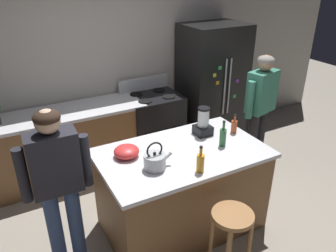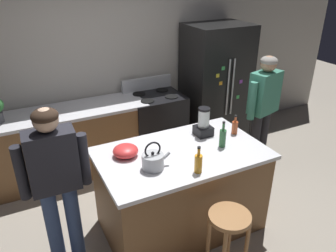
% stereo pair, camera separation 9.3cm
% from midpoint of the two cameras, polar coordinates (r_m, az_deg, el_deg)
% --- Properties ---
extents(ground_plane, '(14.00, 14.00, 0.00)m').
position_cam_midpoint_polar(ground_plane, '(3.81, 2.83, -16.39)').
color(ground_plane, '#9E9384').
extents(back_wall, '(8.00, 0.10, 2.70)m').
position_cam_midpoint_polar(back_wall, '(4.77, -8.50, 10.90)').
color(back_wall, '#BCB7AD').
rests_on(back_wall, ground_plane).
extents(kitchen_island, '(1.65, 0.99, 0.92)m').
position_cam_midpoint_polar(kitchen_island, '(3.52, 3.00, -10.85)').
color(kitchen_island, brown).
rests_on(kitchen_island, ground_plane).
extents(back_counter_run, '(2.00, 0.64, 0.92)m').
position_cam_midpoint_polar(back_counter_run, '(4.55, -15.68, -2.69)').
color(back_counter_run, brown).
rests_on(back_counter_run, ground_plane).
extents(refrigerator, '(0.90, 0.73, 1.82)m').
position_cam_midpoint_polar(refrigerator, '(5.12, 8.62, 6.80)').
color(refrigerator, black).
rests_on(refrigerator, ground_plane).
extents(stove_range, '(0.76, 0.65, 1.10)m').
position_cam_midpoint_polar(stove_range, '(4.84, -1.61, 0.28)').
color(stove_range, black).
rests_on(stove_range, ground_plane).
extents(person_by_island_left, '(0.59, 0.23, 1.59)m').
position_cam_midpoint_polar(person_by_island_left, '(2.96, -17.87, -8.30)').
color(person_by_island_left, '#384C7A').
rests_on(person_by_island_left, ground_plane).
extents(person_by_sink_right, '(0.59, 0.31, 1.58)m').
position_cam_midpoint_polar(person_by_sink_right, '(4.44, 16.58, 3.64)').
color(person_by_sink_right, '#26262B').
rests_on(person_by_sink_right, ground_plane).
extents(bar_stool, '(0.36, 0.36, 0.69)m').
position_cam_midpoint_polar(bar_stool, '(3.02, 11.23, -16.99)').
color(bar_stool, '#9E6B3D').
rests_on(bar_stool, ground_plane).
extents(blender_appliance, '(0.17, 0.17, 0.31)m').
position_cam_midpoint_polar(blender_appliance, '(3.55, 6.85, 0.37)').
color(blender_appliance, black).
rests_on(blender_appliance, kitchen_island).
extents(bottle_olive_oil, '(0.07, 0.07, 0.28)m').
position_cam_midpoint_polar(bottle_olive_oil, '(3.36, 10.13, -1.96)').
color(bottle_olive_oil, '#2D6638').
rests_on(bottle_olive_oil, kitchen_island).
extents(bottle_soda, '(0.07, 0.07, 0.26)m').
position_cam_midpoint_polar(bottle_soda, '(2.93, 6.13, -6.32)').
color(bottle_soda, orange).
rests_on(bottle_soda, kitchen_island).
extents(bottle_cooking_sauce, '(0.06, 0.06, 0.22)m').
position_cam_midpoint_polar(bottle_cooking_sauce, '(3.65, 12.09, -0.18)').
color(bottle_cooking_sauce, '#B24C26').
rests_on(bottle_cooking_sauce, kitchen_island).
extents(mixing_bowl, '(0.24, 0.24, 0.11)m').
position_cam_midpoint_polar(mixing_bowl, '(3.19, -6.46, -4.25)').
color(mixing_bowl, red).
rests_on(mixing_bowl, kitchen_island).
extents(tea_kettle, '(0.28, 0.20, 0.27)m').
position_cam_midpoint_polar(tea_kettle, '(2.98, -1.68, -5.95)').
color(tea_kettle, '#B7BABF').
rests_on(tea_kettle, kitchen_island).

